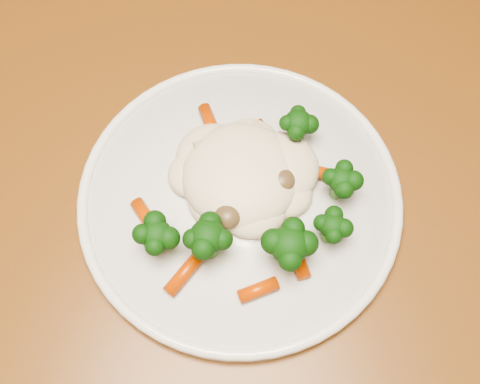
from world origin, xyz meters
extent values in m
plane|color=brown|center=(0.00, 0.00, 0.00)|extent=(3.00, 3.00, 0.00)
cube|color=brown|center=(-0.34, -0.23, 0.73)|extent=(1.35, 1.03, 0.04)
cylinder|color=white|center=(-0.31, -0.23, 0.76)|extent=(0.29, 0.29, 0.01)
ellipsoid|color=#F2E2C2|center=(-0.31, -0.21, 0.79)|extent=(0.13, 0.11, 0.05)
ellipsoid|color=black|center=(-0.37, -0.28, 0.78)|extent=(0.04, 0.04, 0.04)
ellipsoid|color=black|center=(-0.33, -0.28, 0.78)|extent=(0.05, 0.05, 0.04)
ellipsoid|color=black|center=(-0.26, -0.29, 0.79)|extent=(0.05, 0.05, 0.05)
ellipsoid|color=black|center=(-0.23, -0.26, 0.78)|extent=(0.04, 0.04, 0.03)
ellipsoid|color=black|center=(-0.22, -0.22, 0.78)|extent=(0.04, 0.04, 0.03)
ellipsoid|color=black|center=(-0.26, -0.17, 0.78)|extent=(0.04, 0.04, 0.04)
cylinder|color=#CB4604|center=(-0.34, -0.16, 0.77)|extent=(0.03, 0.05, 0.01)
cylinder|color=#CB4604|center=(-0.31, -0.17, 0.77)|extent=(0.04, 0.03, 0.01)
cylinder|color=#CB4604|center=(-0.24, -0.20, 0.77)|extent=(0.04, 0.02, 0.01)
cylinder|color=#CB4604|center=(-0.39, -0.26, 0.77)|extent=(0.03, 0.04, 0.01)
cylinder|color=#CB4604|center=(-0.35, -0.30, 0.77)|extent=(0.04, 0.05, 0.01)
cylinder|color=#CB4604|center=(-0.29, -0.32, 0.77)|extent=(0.04, 0.03, 0.01)
cylinder|color=#CB4604|center=(-0.25, -0.29, 0.77)|extent=(0.03, 0.04, 0.01)
cylinder|color=#CB4604|center=(-0.29, -0.22, 0.78)|extent=(0.01, 0.05, 0.01)
ellipsoid|color=brown|center=(-0.29, -0.23, 0.78)|extent=(0.02, 0.02, 0.02)
ellipsoid|color=brown|center=(-0.27, -0.22, 0.78)|extent=(0.03, 0.03, 0.02)
ellipsoid|color=brown|center=(-0.32, -0.23, 0.78)|extent=(0.02, 0.02, 0.02)
ellipsoid|color=brown|center=(-0.31, -0.26, 0.78)|extent=(0.02, 0.02, 0.02)
cube|color=tan|center=(-0.32, -0.19, 0.78)|extent=(0.03, 0.02, 0.01)
cube|color=tan|center=(-0.29, -0.17, 0.78)|extent=(0.02, 0.02, 0.01)
cube|color=tan|center=(-0.34, -0.19, 0.78)|extent=(0.02, 0.02, 0.01)
camera|label=1|loc=(-0.29, -0.46, 1.25)|focal=45.00mm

